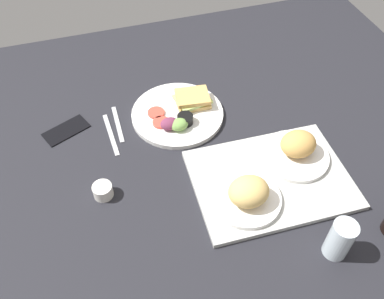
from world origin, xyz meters
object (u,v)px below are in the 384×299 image
at_px(plate_with_salad, 180,113).
at_px(drinking_glass, 340,239).
at_px(knife, 111,134).
at_px(bread_plate_near, 297,149).
at_px(bread_plate_far, 248,194).
at_px(serving_tray, 271,179).
at_px(cell_phone, 66,130).
at_px(espresso_cup, 103,191).
at_px(fork, 118,124).

bearing_deg(plate_with_salad, drinking_glass, 111.98).
bearing_deg(knife, bread_plate_near, 59.62).
xyz_separation_m(bread_plate_far, plate_with_salad, (0.08, -0.40, -0.03)).
relative_size(serving_tray, drinking_glass, 3.72).
xyz_separation_m(serving_tray, bread_plate_far, (0.10, 0.06, 0.04)).
bearing_deg(bread_plate_far, serving_tray, -150.83).
height_order(bread_plate_near, knife, bread_plate_near).
bearing_deg(bread_plate_near, knife, -27.54).
bearing_deg(cell_phone, serving_tray, 121.53).
distance_m(espresso_cup, fork, 0.28).
distance_m(serving_tray, bread_plate_far, 0.12).
distance_m(serving_tray, drinking_glass, 0.27).
height_order(drinking_glass, cell_phone, drinking_glass).
bearing_deg(knife, espresso_cup, -17.33).
bearing_deg(cell_phone, plate_with_salad, 149.65).
distance_m(bread_plate_near, fork, 0.58).
distance_m(drinking_glass, knife, 0.75).
relative_size(serving_tray, plate_with_salad, 1.46).
relative_size(plate_with_salad, drinking_glass, 2.54).
distance_m(espresso_cup, cell_phone, 0.30).
distance_m(bread_plate_near, cell_phone, 0.73).
xyz_separation_m(plate_with_salad, fork, (0.21, -0.02, -0.01)).
distance_m(knife, cell_phone, 0.15).
distance_m(bread_plate_far, plate_with_salad, 0.41).
relative_size(bread_plate_far, espresso_cup, 3.51).
bearing_deg(espresso_cup, bread_plate_far, 158.02).
distance_m(bread_plate_near, espresso_cup, 0.58).
relative_size(serving_tray, espresso_cup, 8.04).
bearing_deg(knife, plate_with_salad, 91.03).
bearing_deg(serving_tray, espresso_cup, -11.33).
distance_m(plate_with_salad, cell_phone, 0.38).
xyz_separation_m(espresso_cup, cell_phone, (0.08, -0.29, -0.02)).
height_order(serving_tray, cell_phone, serving_tray).
bearing_deg(bread_plate_near, bread_plate_far, 28.39).
relative_size(bread_plate_near, bread_plate_far, 1.03).
distance_m(serving_tray, cell_phone, 0.67).
relative_size(bread_plate_near, plate_with_salad, 0.66).
height_order(bread_plate_near, drinking_glass, drinking_glass).
height_order(serving_tray, espresso_cup, espresso_cup).
bearing_deg(plate_with_salad, knife, 3.86).
height_order(bread_plate_far, cell_phone, bread_plate_far).
relative_size(bread_plate_far, knife, 1.03).
bearing_deg(espresso_cup, serving_tray, 168.67).
height_order(bread_plate_near, cell_phone, bread_plate_near).
xyz_separation_m(plate_with_salad, cell_phone, (0.37, -0.04, -0.01)).
distance_m(bread_plate_near, plate_with_salad, 0.40).
bearing_deg(fork, cell_phone, -96.65).
bearing_deg(plate_with_salad, bread_plate_far, 101.16).
xyz_separation_m(bread_plate_near, espresso_cup, (0.58, -0.04, -0.03)).
bearing_deg(serving_tray, bread_plate_near, -152.39).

